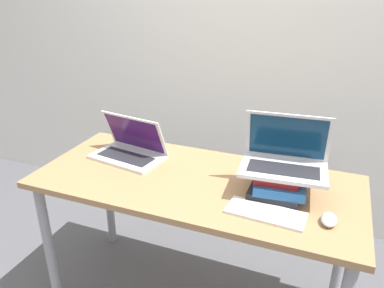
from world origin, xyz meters
The scene contains 7 objects.
wall_back centered at (0.00, 1.33, 1.35)m, with size 8.00×0.05×2.70m.
desk centered at (0.00, 0.34, 0.67)m, with size 1.54×0.67×0.76m.
laptop_left centered at (-0.41, 0.44, 0.81)m, with size 0.40×0.28×0.23m.
book_stack centered at (0.38, 0.36, 0.82)m, with size 0.24×0.29×0.12m.
laptop_on_books centered at (0.40, 0.37, 0.93)m, with size 0.38×0.26×0.24m.
wireless_keyboard centered at (0.37, 0.17, 0.77)m, with size 0.32×0.15×0.01m.
mouse centered at (0.61, 0.20, 0.78)m, with size 0.06×0.10×0.03m.
Camera 1 is at (0.56, -1.12, 1.63)m, focal length 35.00 mm.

